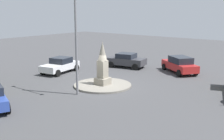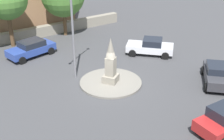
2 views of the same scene
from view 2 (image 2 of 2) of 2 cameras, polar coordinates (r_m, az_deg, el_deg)
ground_plane at (r=22.19m, az=-0.25°, el=-2.52°), size 80.00×80.00×0.00m
traffic_island at (r=22.15m, az=-0.25°, el=-2.35°), size 4.55×4.55×0.14m
monument at (r=21.43m, az=-0.26°, el=1.42°), size 1.00×1.00×3.39m
streetlamp at (r=21.54m, az=-7.56°, el=9.41°), size 3.79×0.28×7.39m
car_dark_grey_waiting at (r=23.13m, az=19.44°, el=-0.73°), size 4.14×2.61×1.49m
car_white_parked_right at (r=27.03m, az=7.29°, el=4.43°), size 2.54×4.33×1.46m
car_blue_approaching at (r=27.33m, az=-15.04°, el=4.01°), size 4.48×3.16×1.44m
stone_boundary_wall at (r=32.23m, az=-12.86°, el=7.22°), size 15.48×10.77×1.07m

